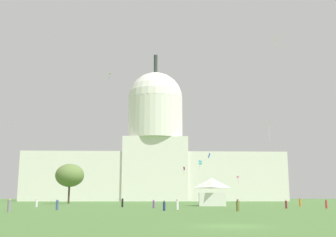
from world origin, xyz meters
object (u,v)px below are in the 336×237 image
at_px(kite_gold_high, 275,39).
at_px(kite_magenta_low, 184,169).
at_px(person_white_near_tent, 177,205).
at_px(person_white_mid_left, 37,203).
at_px(tree_west_near, 70,175).
at_px(person_grey_near_tree_west, 9,206).
at_px(kite_white_low, 269,125).
at_px(person_navy_near_tree_east, 164,206).
at_px(person_denim_front_right, 57,205).
at_px(person_red_deep_crowd, 326,204).
at_px(person_orange_front_left, 300,203).
at_px(capitol_building, 155,154).
at_px(event_tent, 212,192).
at_px(person_black_mid_right, 122,203).
at_px(person_purple_aisle_center, 154,204).
at_px(person_maroon_lawn_far_left, 286,204).
at_px(kite_blue_low, 209,156).
at_px(kite_lime_high, 109,74).
at_px(kite_cyan_low, 200,162).
at_px(person_olive_edge_east, 238,206).
at_px(kite_pink_low, 238,177).

bearing_deg(kite_gold_high, kite_magenta_low, 104.64).
bearing_deg(person_white_near_tent, person_white_mid_left, 161.63).
distance_m(tree_west_near, kite_gold_high, 69.94).
distance_m(person_grey_near_tree_west, kite_white_low, 56.77).
height_order(person_navy_near_tree_east, person_denim_front_right, person_denim_front_right).
bearing_deg(person_red_deep_crowd, person_orange_front_left, 126.48).
height_order(capitol_building, kite_white_low, capitol_building).
distance_m(event_tent, person_white_near_tent, 28.18).
relative_size(person_denim_front_right, person_black_mid_right, 0.95).
bearing_deg(tree_west_near, person_white_near_tent, -64.49).
bearing_deg(kite_gold_high, tree_west_near, 137.34).
height_order(person_grey_near_tree_west, person_white_near_tent, person_grey_near_tree_west).
xyz_separation_m(person_purple_aisle_center, kite_gold_high, (31.65, 27.96, 41.78)).
height_order(person_purple_aisle_center, kite_magenta_low, kite_magenta_low).
bearing_deg(event_tent, person_maroon_lawn_far_left, -59.34).
distance_m(event_tent, person_maroon_lawn_far_left, 22.91).
xyz_separation_m(capitol_building, person_black_mid_right, (-6.93, -111.29, -20.82)).
bearing_deg(kite_blue_low, person_navy_near_tree_east, -129.37).
distance_m(person_purple_aisle_center, person_white_mid_left, 24.10).
relative_size(kite_lime_high, kite_gold_high, 0.85).
height_order(person_grey_near_tree_west, kite_cyan_low, kite_cyan_low).
bearing_deg(person_white_near_tent, kite_cyan_low, 94.79).
height_order(kite_lime_high, kite_gold_high, kite_lime_high).
bearing_deg(kite_blue_low, tree_west_near, 136.84).
bearing_deg(person_red_deep_crowd, person_black_mid_right, -156.68).
bearing_deg(person_olive_edge_east, person_purple_aisle_center, 121.59).
xyz_separation_m(person_maroon_lawn_far_left, kite_lime_high, (-39.75, 82.63, 47.50)).
bearing_deg(person_white_near_tent, tree_west_near, 130.13).
xyz_separation_m(capitol_building, event_tent, (11.79, -100.87, -18.59)).
distance_m(person_denim_front_right, person_orange_front_left, 49.77).
xyz_separation_m(person_red_deep_crowd, person_white_near_tent, (-25.84, -5.90, 0.02)).
bearing_deg(person_purple_aisle_center, person_denim_front_right, -71.15).
relative_size(person_maroon_lawn_far_left, person_black_mid_right, 0.87).
relative_size(person_olive_edge_east, person_maroon_lawn_far_left, 1.09).
distance_m(person_purple_aisle_center, kite_lime_high, 94.96).
bearing_deg(person_navy_near_tree_east, kite_cyan_low, -97.35).
relative_size(person_red_deep_crowd, kite_gold_high, 0.59).
bearing_deg(kite_pink_low, person_purple_aisle_center, -127.82).
bearing_deg(person_white_mid_left, person_denim_front_right, -90.47).
bearing_deg(person_orange_front_left, kite_white_low, 126.55).
relative_size(capitol_building, person_olive_edge_east, 71.45).
xyz_separation_m(person_black_mid_right, kite_pink_low, (34.36, 57.37, 7.64)).
xyz_separation_m(person_red_deep_crowd, person_purple_aisle_center, (-29.44, 2.24, 0.04)).
distance_m(person_red_deep_crowd, kite_lime_high, 106.15).
height_order(person_olive_edge_east, person_white_near_tent, person_olive_edge_east).
distance_m(event_tent, person_white_mid_left, 36.59).
relative_size(tree_west_near, person_grey_near_tree_west, 6.76).
bearing_deg(person_maroon_lawn_far_left, event_tent, -5.26).
xyz_separation_m(capitol_building, kite_magenta_low, (8.88, -60.13, -11.00)).
height_order(person_red_deep_crowd, kite_magenta_low, kite_magenta_low).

